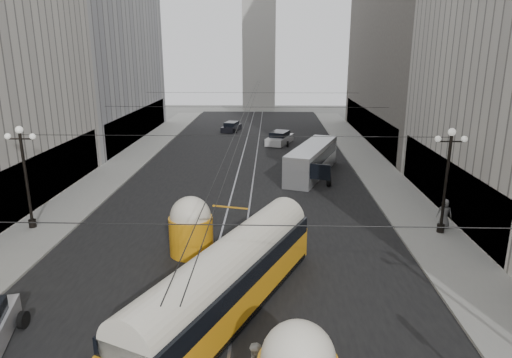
{
  "coord_description": "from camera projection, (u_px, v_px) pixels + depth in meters",
  "views": [
    {
      "loc": [
        2.2,
        -8.15,
        10.82
      ],
      "look_at": [
        1.46,
        15.29,
        4.17
      ],
      "focal_mm": 32.0,
      "sensor_mm": 36.0,
      "label": 1
    }
  ],
  "objects": [
    {
      "name": "lamppost_right_mid",
      "position": [
        447.0,
        175.0,
        26.76
      ],
      "size": [
        1.86,
        0.44,
        6.37
      ],
      "color": "black",
      "rests_on": "sidewalk_right"
    },
    {
      "name": "building_left_far",
      "position": [
        83.0,
        19.0,
        53.72
      ],
      "size": [
        12.6,
        28.6,
        28.6
      ],
      "color": "#999999",
      "rests_on": "ground"
    },
    {
      "name": "pedestrian_sidewalk_right",
      "position": [
        444.0,
        213.0,
        28.21
      ],
      "size": [
        1.01,
        0.75,
        1.85
      ],
      "primitive_type": "imported",
      "rotation": [
        0.0,
        0.0,
        2.9
      ],
      "color": "slate",
      "rests_on": "sidewalk_right"
    },
    {
      "name": "city_bus",
      "position": [
        312.0,
        159.0,
        40.62
      ],
      "size": [
        5.57,
        11.0,
        2.69
      ],
      "color": "#A9AAAE",
      "rests_on": "ground"
    },
    {
      "name": "rail_left",
      "position": [
        238.0,
        171.0,
        42.13
      ],
      "size": [
        0.12,
        85.0,
        0.04
      ],
      "primitive_type": "cube",
      "color": "gray",
      "rests_on": "ground"
    },
    {
      "name": "sedan_dark_far",
      "position": [
        231.0,
        127.0,
        62.79
      ],
      "size": [
        2.66,
        4.44,
        1.31
      ],
      "color": "black",
      "rests_on": "ground"
    },
    {
      "name": "road",
      "position": [
        246.0,
        172.0,
        42.11
      ],
      "size": [
        20.0,
        85.0,
        0.02
      ],
      "primitive_type": "cube",
      "color": "black",
      "rests_on": "ground"
    },
    {
      "name": "rail_right",
      "position": [
        254.0,
        172.0,
        42.09
      ],
      "size": [
        0.12,
        85.0,
        0.04
      ],
      "primitive_type": "cube",
      "color": "gray",
      "rests_on": "ground"
    },
    {
      "name": "sidewalk_left",
      "position": [
        129.0,
        161.0,
        45.82
      ],
      "size": [
        4.0,
        72.0,
        0.15
      ],
      "primitive_type": "cube",
      "color": "gray",
      "rests_on": "ground"
    },
    {
      "name": "catenary",
      "position": [
        246.0,
        109.0,
        39.53
      ],
      "size": [
        25.0,
        72.0,
        0.23
      ],
      "color": "black",
      "rests_on": "ground"
    },
    {
      "name": "distant_tower",
      "position": [
        259.0,
        27.0,
        83.7
      ],
      "size": [
        6.0,
        6.0,
        31.36
      ],
      "color": "#B2AFA8",
      "rests_on": "ground"
    },
    {
      "name": "building_right_far",
      "position": [
        427.0,
        0.0,
        51.95
      ],
      "size": [
        12.6,
        32.6,
        32.6
      ],
      "color": "#514C47",
      "rests_on": "ground"
    },
    {
      "name": "sedan_white_far",
      "position": [
        280.0,
        138.0,
        54.2
      ],
      "size": [
        3.53,
        5.27,
        1.54
      ],
      "color": "white",
      "rests_on": "ground"
    },
    {
      "name": "sidewalk_right",
      "position": [
        369.0,
        163.0,
        45.09
      ],
      "size": [
        4.0,
        72.0,
        0.15
      ],
      "primitive_type": "cube",
      "color": "gray",
      "rests_on": "ground"
    },
    {
      "name": "streetcar",
      "position": [
        228.0,
        278.0,
        19.09
      ],
      "size": [
        7.54,
        14.02,
        3.31
      ],
      "color": "orange",
      "rests_on": "ground"
    },
    {
      "name": "lamppost_left_mid",
      "position": [
        25.0,
        172.0,
        27.53
      ],
      "size": [
        1.86,
        0.44,
        6.37
      ],
      "color": "black",
      "rests_on": "sidewalk_left"
    }
  ]
}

